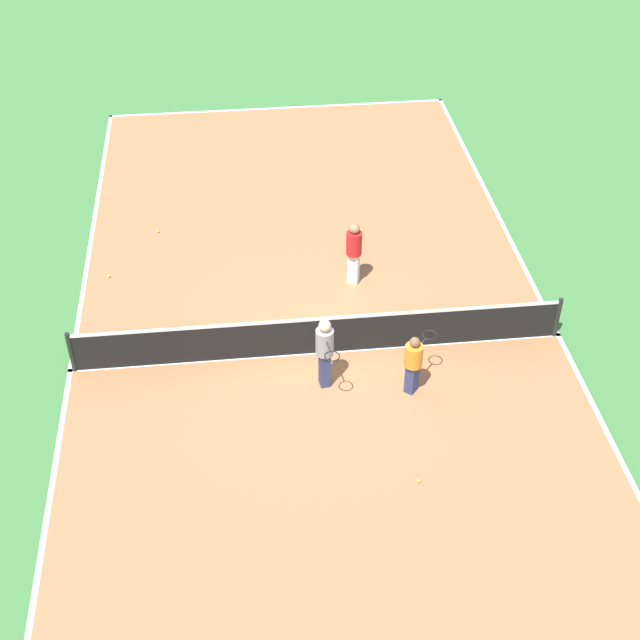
% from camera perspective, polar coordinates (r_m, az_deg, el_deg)
% --- Properties ---
extents(ground_plane, '(80.00, 80.00, 0.00)m').
position_cam_1_polar(ground_plane, '(18.92, 0.00, -2.12)').
color(ground_plane, '#3D7538').
extents(court_surface, '(10.53, 23.82, 0.02)m').
position_cam_1_polar(court_surface, '(18.92, 0.00, -2.10)').
color(court_surface, '#AD6B42').
rests_on(court_surface, ground_plane).
extents(tennis_net, '(10.33, 0.10, 0.98)m').
position_cam_1_polar(tennis_net, '(18.58, 0.00, -0.91)').
color(tennis_net, black).
rests_on(tennis_net, court_surface).
extents(player_baseline_gray, '(0.44, 0.97, 1.64)m').
position_cam_1_polar(player_baseline_gray, '(17.54, 0.31, -1.86)').
color(player_baseline_gray, navy).
rests_on(player_baseline_gray, court_surface).
extents(player_coach_red, '(0.48, 0.48, 1.60)m').
position_cam_1_polar(player_coach_red, '(20.37, 2.18, 4.52)').
color(player_coach_red, white).
rests_on(player_coach_red, court_surface).
extents(player_center_orange, '(0.87, 0.92, 1.37)m').
position_cam_1_polar(player_center_orange, '(17.62, 6.01, -2.64)').
color(player_center_orange, navy).
rests_on(player_center_orange, court_surface).
extents(tennis_ball_midcourt, '(0.07, 0.07, 0.07)m').
position_cam_1_polar(tennis_ball_midcourt, '(18.97, -1.55, -1.78)').
color(tennis_ball_midcourt, '#CCE033').
rests_on(tennis_ball_midcourt, court_surface).
extents(tennis_ball_far_baseline, '(0.07, 0.07, 0.07)m').
position_cam_1_polar(tennis_ball_far_baseline, '(21.59, -13.36, 2.75)').
color(tennis_ball_far_baseline, '#CCE033').
rests_on(tennis_ball_far_baseline, court_surface).
extents(tennis_ball_right_alley, '(0.07, 0.07, 0.07)m').
position_cam_1_polar(tennis_ball_right_alley, '(16.43, 6.34, -10.18)').
color(tennis_ball_right_alley, '#CCE033').
rests_on(tennis_ball_right_alley, court_surface).
extents(tennis_ball_near_net, '(0.07, 0.07, 0.07)m').
position_cam_1_polar(tennis_ball_near_net, '(22.96, -10.31, 5.60)').
color(tennis_ball_near_net, '#CCE033').
rests_on(tennis_ball_near_net, court_surface).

